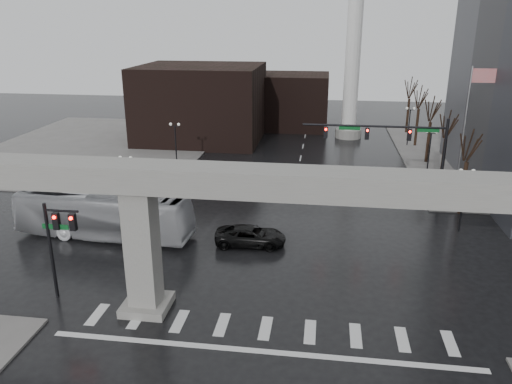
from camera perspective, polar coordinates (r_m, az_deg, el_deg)
ground at (r=28.78m, az=1.34°, el=-14.18°), size 160.00×160.00×0.00m
sidewalk_nw at (r=68.23m, az=-17.23°, el=5.00°), size 28.00×36.00×0.15m
elevated_guideway at (r=25.54m, az=4.28°, el=-1.36°), size 48.00×2.60×8.70m
building_far_left at (r=68.81m, az=-6.29°, el=10.06°), size 16.00×14.00×10.00m
building_far_mid at (r=76.93m, az=4.42°, el=10.33°), size 10.00×10.00×8.00m
smokestack at (r=70.00m, az=11.13°, el=16.85°), size 3.60×3.60×30.00m
signal_mast_arm at (r=44.29m, az=16.00°, el=5.42°), size 12.12×0.43×8.00m
signal_left_pole at (r=30.90m, az=-21.74°, el=-4.61°), size 2.30×0.30×6.00m
flagpole_assembly at (r=48.30m, az=23.18°, el=7.79°), size 2.06×0.12×12.00m
lamp_right_0 at (r=41.29m, az=22.73°, el=0.26°), size 1.22×0.32×5.11m
lamp_right_1 at (r=54.42m, az=19.26°, el=5.01°), size 1.22×0.32×5.11m
lamp_right_2 at (r=67.90m, az=17.13°, el=7.89°), size 1.22×0.32×5.11m
lamp_left_0 at (r=43.00m, az=-14.54°, el=1.88°), size 1.22×0.32×5.11m
lamp_left_1 at (r=55.72m, az=-9.20°, el=6.16°), size 1.22×0.32×5.11m
lamp_left_2 at (r=68.95m, az=-5.84°, el=8.80°), size 1.22×0.32×5.11m
tree_right_0 at (r=45.46m, az=22.69°, el=1.01°), size 1.09×1.58×7.50m
tree_right_1 at (r=52.90m, az=20.67°, el=3.77°), size 1.09×1.61×7.67m
tree_right_2 at (r=60.49m, az=19.14°, el=5.83°), size 1.10×1.63×7.85m
tree_right_3 at (r=68.18m, az=17.95°, el=7.43°), size 1.11×1.66×8.02m
tree_right_4 at (r=75.92m, az=17.00°, el=8.70°), size 1.12×1.69×8.19m
pickup_truck at (r=36.77m, az=-0.64°, el=-5.05°), size 5.32×2.71×1.44m
city_bus at (r=39.52m, az=-16.99°, el=-2.32°), size 13.80×4.22×3.79m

